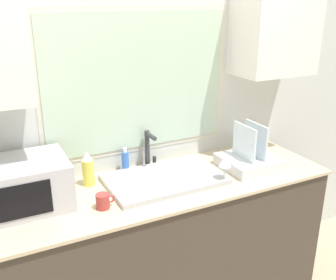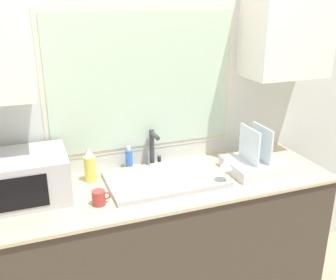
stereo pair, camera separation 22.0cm
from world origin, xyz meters
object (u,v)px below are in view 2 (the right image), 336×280
(faucet, at_px, (153,146))
(mug_near_sink, at_px, (99,198))
(dish_rack, at_px, (254,163))
(wine_glass, at_px, (226,165))
(soap_bottle, at_px, (129,159))
(spray_bottle, at_px, (90,165))
(microwave, at_px, (22,178))

(faucet, height_order, mug_near_sink, faucet)
(dish_rack, bearing_deg, wine_glass, -156.02)
(dish_rack, xyz_separation_m, wine_glass, (-0.27, -0.12, 0.08))
(dish_rack, relative_size, soap_bottle, 2.09)
(spray_bottle, bearing_deg, dish_rack, -12.24)
(dish_rack, bearing_deg, faucet, 153.29)
(spray_bottle, relative_size, mug_near_sink, 2.07)
(faucet, relative_size, microwave, 0.51)
(soap_bottle, distance_m, wine_glass, 0.62)
(soap_bottle, bearing_deg, microwave, -165.52)
(spray_bottle, relative_size, wine_glass, 1.25)
(soap_bottle, relative_size, mug_near_sink, 1.58)
(dish_rack, distance_m, soap_bottle, 0.79)
(soap_bottle, distance_m, mug_near_sink, 0.46)
(faucet, distance_m, soap_bottle, 0.17)
(faucet, distance_m, wine_glass, 0.51)
(spray_bottle, xyz_separation_m, soap_bottle, (0.26, 0.07, -0.03))
(spray_bottle, bearing_deg, faucet, 9.89)
(microwave, relative_size, dish_rack, 1.42)
(wine_glass, bearing_deg, spray_bottle, 154.98)
(spray_bottle, height_order, soap_bottle, spray_bottle)
(microwave, relative_size, soap_bottle, 2.97)
(soap_bottle, xyz_separation_m, mug_near_sink, (-0.27, -0.37, -0.03))
(wine_glass, bearing_deg, mug_near_sink, 177.01)
(mug_near_sink, bearing_deg, faucet, 40.92)
(microwave, bearing_deg, faucet, 11.53)
(microwave, height_order, spray_bottle, microwave)
(dish_rack, relative_size, mug_near_sink, 3.29)
(microwave, xyz_separation_m, wine_glass, (1.10, -0.25, 0.01))
(microwave, relative_size, spray_bottle, 2.27)
(faucet, bearing_deg, dish_rack, -26.71)
(spray_bottle, height_order, wine_glass, spray_bottle)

